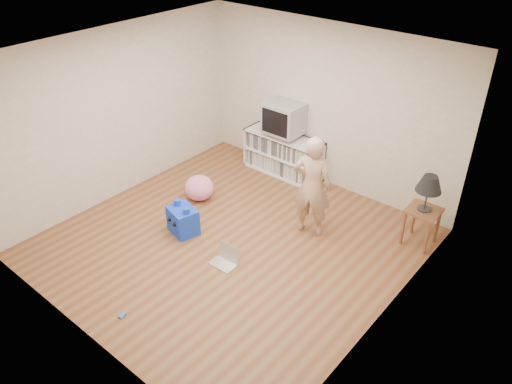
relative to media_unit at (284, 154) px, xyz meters
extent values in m
plane|color=brown|center=(0.63, -2.04, -0.35)|extent=(4.50, 4.50, 0.00)
cube|color=beige|center=(0.63, 0.21, 0.95)|extent=(4.50, 0.02, 2.60)
cube|color=beige|center=(0.63, -4.29, 0.95)|extent=(4.50, 0.02, 2.60)
cube|color=beige|center=(-1.62, -2.04, 0.95)|extent=(0.02, 4.50, 2.60)
cube|color=beige|center=(2.88, -2.04, 0.95)|extent=(0.02, 4.50, 2.60)
cube|color=white|center=(0.63, -2.04, 2.25)|extent=(4.50, 4.50, 0.01)
cube|color=white|center=(0.00, 0.19, 0.00)|extent=(1.40, 0.03, 0.70)
cube|color=white|center=(-0.69, -0.02, 0.00)|extent=(0.03, 0.45, 0.70)
cube|color=white|center=(0.68, -0.02, 0.00)|extent=(0.03, 0.45, 0.70)
cube|color=white|center=(0.00, -0.02, -0.33)|extent=(1.40, 0.45, 0.03)
cube|color=white|center=(0.00, -0.02, 0.00)|extent=(1.34, 0.45, 0.03)
cube|color=white|center=(0.00, -0.02, 0.33)|extent=(1.40, 0.45, 0.03)
cube|color=silver|center=(0.00, -0.02, 0.00)|extent=(1.26, 0.36, 0.64)
cube|color=gray|center=(0.00, -0.02, 0.39)|extent=(0.45, 0.35, 0.07)
cube|color=#9D9DA2|center=(0.00, -0.02, 0.67)|extent=(0.60, 0.52, 0.50)
cube|color=black|center=(0.00, -0.28, 0.67)|extent=(0.50, 0.01, 0.40)
cylinder|color=brown|center=(2.45, -0.56, -0.09)|extent=(0.04, 0.04, 0.52)
cylinder|color=brown|center=(2.79, -0.56, -0.09)|extent=(0.04, 0.04, 0.52)
cylinder|color=brown|center=(2.45, -0.22, -0.09)|extent=(0.04, 0.04, 0.52)
cylinder|color=brown|center=(2.79, -0.22, -0.09)|extent=(0.04, 0.04, 0.52)
cube|color=brown|center=(2.62, -0.39, 0.19)|extent=(0.42, 0.42, 0.03)
cylinder|color=#333333|center=(2.62, -0.39, 0.21)|extent=(0.18, 0.18, 0.02)
cylinder|color=#333333|center=(2.62, -0.39, 0.39)|extent=(0.02, 0.02, 0.32)
imported|color=tan|center=(1.31, -1.12, 0.40)|extent=(0.62, 0.50, 1.49)
cube|color=silver|center=(0.88, -2.45, -0.34)|extent=(0.35, 0.25, 0.02)
cube|color=silver|center=(0.87, -2.33, -0.23)|extent=(0.34, 0.08, 0.22)
cube|color=black|center=(0.87, -2.33, -0.23)|extent=(0.30, 0.06, 0.18)
cube|color=#4564BA|center=(0.60, -3.87, -0.34)|extent=(0.08, 0.10, 0.02)
cube|color=#1036D9|center=(-0.05, -2.28, -0.16)|extent=(0.48, 0.42, 0.39)
cylinder|color=#1036D9|center=(-0.18, -2.25, 0.08)|extent=(0.10, 0.10, 0.09)
cylinder|color=#1036D9|center=(0.07, -2.32, 0.08)|extent=(0.10, 0.10, 0.09)
sphere|color=black|center=(-0.17, -2.43, -0.11)|extent=(0.06, 0.06, 0.06)
sphere|color=black|center=(-0.02, -2.47, -0.11)|extent=(0.06, 0.06, 0.06)
ellipsoid|color=pink|center=(-0.51, -1.51, -0.15)|extent=(0.49, 0.49, 0.39)
camera|label=1|loc=(4.43, -6.05, 3.90)|focal=35.00mm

